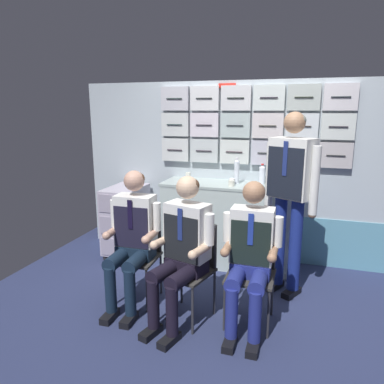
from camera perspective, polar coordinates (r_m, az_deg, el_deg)
ground at (r=3.50m, az=4.16°, el=-18.69°), size 4.80×4.80×0.04m
galley_bulkhead at (r=4.38m, az=8.68°, el=3.80°), size 4.20×0.14×2.15m
galley_counter at (r=4.29m, az=5.73°, el=-5.10°), size 1.54×0.53×0.98m
service_trolley at (r=4.61m, az=-10.45°, el=-4.21°), size 0.40×0.65×0.88m
folding_chair_left at (r=3.56m, az=-8.29°, el=-8.48°), size 0.41×0.41×0.84m
crew_member_left at (r=3.37m, az=-9.49°, el=-6.48°), size 0.51×0.62×1.28m
folding_chair_center at (r=3.23m, az=0.08°, el=-10.64°), size 0.49×0.49×0.84m
crew_member_center at (r=3.04m, az=-1.56°, el=-8.38°), size 0.53×0.68×1.28m
folding_chair_right at (r=3.21m, az=9.56°, el=-10.98°), size 0.40×0.40×0.84m
crew_member_right at (r=3.00m, az=9.24°, el=-9.23°), size 0.49×0.60×1.25m
crew_member_standing at (r=3.56m, az=15.39°, el=0.88°), size 0.50×0.40×1.80m
sparkling_bottle_green at (r=4.22m, az=11.09°, el=2.80°), size 0.07×0.07×0.23m
water_bottle_tall at (r=4.17m, az=7.13°, el=3.29°), size 0.06×0.06×0.30m
water_bottle_short at (r=4.22m, az=12.66°, el=2.92°), size 0.06×0.06×0.26m
coffee_cup_white at (r=4.02m, az=6.28°, el=1.42°), size 0.07×0.07×0.06m
paper_cup_blue at (r=4.41m, az=-0.62°, el=2.63°), size 0.06×0.06×0.08m
espresso_cup_small at (r=4.11m, az=6.38°, el=1.70°), size 0.07×0.07×0.07m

